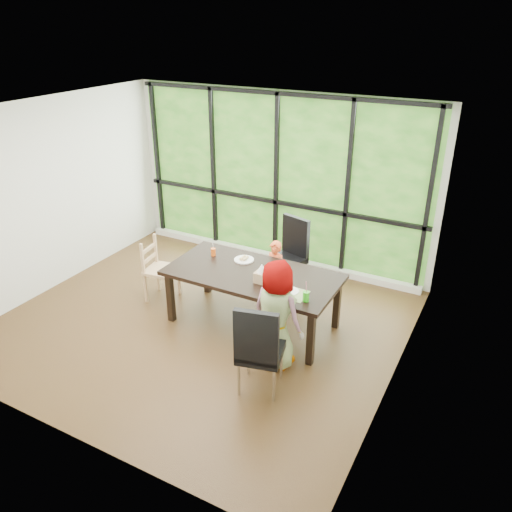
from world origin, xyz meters
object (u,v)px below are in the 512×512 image
at_px(chair_end_beech, 161,270).
at_px(dining_table, 253,299).
at_px(tissue_box, 262,277).
at_px(child_older, 278,315).
at_px(chair_interior_leather, 261,346).
at_px(child_toddler, 275,272).
at_px(plate_near, 290,291).
at_px(chair_window_leather, 287,256).
at_px(orange_cup, 213,252).
at_px(green_cup, 306,296).
at_px(plate_far, 244,260).

bearing_deg(chair_end_beech, dining_table, -98.00).
relative_size(dining_table, tissue_box, 13.90).
bearing_deg(child_older, chair_interior_leather, 103.76).
distance_m(child_toddler, plate_near, 1.09).
bearing_deg(tissue_box, chair_end_beech, 175.26).
bearing_deg(chair_window_leather, chair_end_beech, -127.13).
distance_m(chair_window_leather, chair_interior_leather, 2.22).
bearing_deg(chair_window_leather, chair_interior_leather, -55.82).
xyz_separation_m(chair_end_beech, tissue_box, (1.66, -0.14, 0.37)).
bearing_deg(chair_end_beech, orange_cup, -82.54).
height_order(child_toddler, child_older, child_older).
distance_m(child_toddler, green_cup, 1.34).
relative_size(chair_window_leather, tissue_box, 6.91).
relative_size(plate_far, tissue_box, 1.68).
bearing_deg(chair_window_leather, child_toddler, -71.87).
height_order(green_cup, tissue_box, tissue_box).
xyz_separation_m(plate_far, orange_cup, (-0.44, -0.06, 0.04)).
distance_m(chair_window_leather, plate_far, 0.86).
xyz_separation_m(chair_window_leather, tissue_box, (0.22, -1.20, 0.28)).
bearing_deg(chair_window_leather, tissue_box, -63.29).
relative_size(chair_window_leather, orange_cup, 10.44).
bearing_deg(plate_near, green_cup, -23.42).
bearing_deg(chair_interior_leather, plate_near, -99.52).
distance_m(green_cup, tissue_box, 0.67).
distance_m(chair_interior_leather, plate_near, 0.88).
xyz_separation_m(dining_table, plate_far, (-0.27, 0.26, 0.38)).
xyz_separation_m(chair_end_beech, orange_cup, (0.74, 0.21, 0.35)).
xyz_separation_m(child_older, plate_near, (-0.03, 0.39, 0.10)).
bearing_deg(tissue_box, plate_near, -8.25).
height_order(chair_interior_leather, child_toddler, chair_interior_leather).
relative_size(chair_end_beech, child_older, 0.69).
distance_m(plate_near, orange_cup, 1.38).
height_order(plate_near, green_cup, green_cup).
xyz_separation_m(chair_interior_leather, orange_cup, (-1.38, 1.26, 0.26)).
relative_size(chair_window_leather, plate_near, 4.98).
bearing_deg(chair_end_beech, plate_far, -85.46).
bearing_deg(plate_near, chair_window_leather, 116.25).
bearing_deg(child_toddler, child_older, -49.45).
bearing_deg(plate_far, green_cup, -27.22).
relative_size(orange_cup, tissue_box, 0.66).
height_order(child_older, green_cup, child_older).
relative_size(plate_far, orange_cup, 2.54).
bearing_deg(plate_far, tissue_box, -40.83).
bearing_deg(child_older, orange_cup, -20.33).
bearing_deg(chair_interior_leather, plate_far, -68.34).
height_order(plate_near, tissue_box, tissue_box).
height_order(dining_table, chair_interior_leather, chair_interior_leather).
height_order(chair_interior_leather, orange_cup, chair_interior_leather).
relative_size(chair_interior_leather, child_older, 0.83).
bearing_deg(plate_far, child_older, -43.24).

